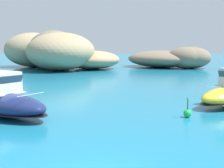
% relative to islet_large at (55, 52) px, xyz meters
% --- Properties ---
extents(islet_large, '(30.16, 28.80, 8.33)m').
position_rel_islet_large_xyz_m(islet_large, '(0.00, 0.00, 0.00)').
color(islet_large, '#756651').
rests_on(islet_large, ground).
extents(islet_small, '(21.07, 22.24, 4.80)m').
position_rel_islet_large_xyz_m(islet_small, '(26.50, 2.67, -1.51)').
color(islet_small, '#756651').
rests_on(islet_small, ground).
extents(channel_buoy, '(0.56, 0.56, 1.48)m').
position_rel_islet_large_xyz_m(channel_buoy, '(16.69, -46.14, -3.31)').
color(channel_buoy, green).
rests_on(channel_buoy, ground).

